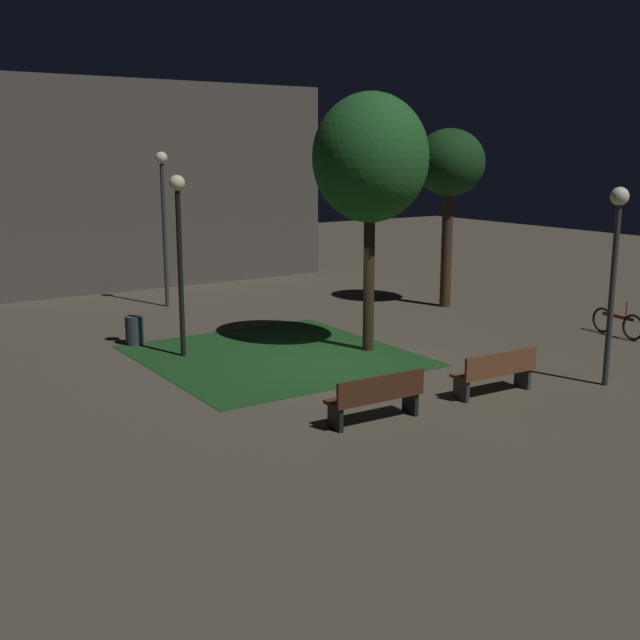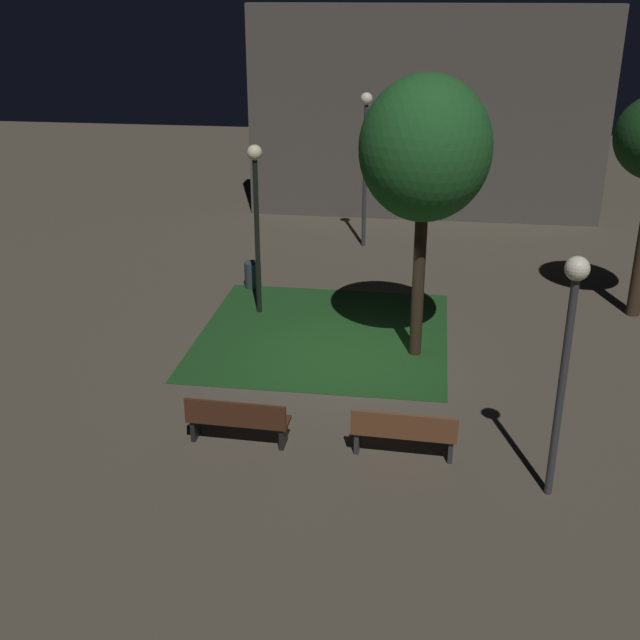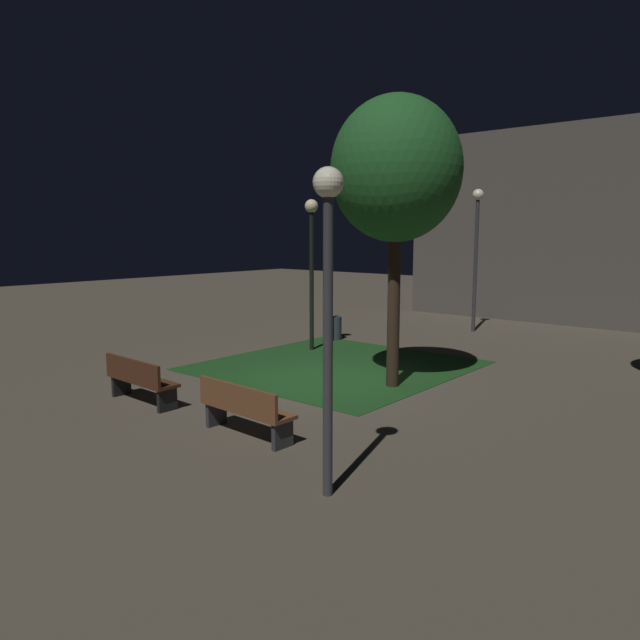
# 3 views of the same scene
# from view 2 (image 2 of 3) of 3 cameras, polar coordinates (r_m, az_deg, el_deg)

# --- Properties ---
(ground_plane) EXTENTS (60.00, 60.00, 0.00)m
(ground_plane) POSITION_cam_2_polar(r_m,az_deg,el_deg) (17.21, 1.71, -2.91)
(ground_plane) COLOR #4C4438
(grass_lawn) EXTENTS (5.69, 5.86, 0.01)m
(grass_lawn) POSITION_cam_2_polar(r_m,az_deg,el_deg) (18.47, 0.26, -1.02)
(grass_lawn) COLOR #194219
(grass_lawn) RESTS_ON ground
(bench_corner) EXTENTS (1.81, 0.54, 0.88)m
(bench_corner) POSITION_cam_2_polar(r_m,az_deg,el_deg) (14.07, -5.93, -7.08)
(bench_corner) COLOR #422314
(bench_corner) RESTS_ON ground
(bench_lawn_edge) EXTENTS (1.82, 0.55, 0.88)m
(bench_lawn_edge) POSITION_cam_2_polar(r_m,az_deg,el_deg) (13.71, 6.04, -7.94)
(bench_lawn_edge) COLOR brown
(bench_lawn_edge) RESTS_ON ground
(tree_left_canopy) EXTENTS (2.65, 2.65, 5.95)m
(tree_left_canopy) POSITION_cam_2_polar(r_m,az_deg,el_deg) (16.27, 7.53, 11.96)
(tree_left_canopy) COLOR #2D2116
(tree_left_canopy) RESTS_ON ground
(lamp_post_path_center) EXTENTS (0.36, 0.36, 4.13)m
(lamp_post_path_center) POSITION_cam_2_polar(r_m,az_deg,el_deg) (18.92, -4.61, 8.58)
(lamp_post_path_center) COLOR black
(lamp_post_path_center) RESTS_ON ground
(lamp_post_near_wall) EXTENTS (0.36, 0.36, 3.96)m
(lamp_post_near_wall) POSITION_cam_2_polar(r_m,az_deg,el_deg) (12.18, 17.36, -1.08)
(lamp_post_near_wall) COLOR #333338
(lamp_post_near_wall) RESTS_ON ground
(lamp_post_plaza_west) EXTENTS (0.36, 0.36, 4.63)m
(lamp_post_plaza_west) POSITION_cam_2_polar(r_m,az_deg,el_deg) (24.18, 3.28, 12.45)
(lamp_post_plaza_west) COLOR #333338
(lamp_post_plaza_west) RESTS_ON ground
(trash_bin) EXTENTS (0.44, 0.44, 0.71)m
(trash_bin) POSITION_cam_2_polar(r_m,az_deg,el_deg) (21.32, -4.83, 3.23)
(trash_bin) COLOR #2D3842
(trash_bin) RESTS_ON ground
(building_wall_backdrop) EXTENTS (11.92, 0.80, 6.97)m
(building_wall_backdrop) POSITION_cam_2_polar(r_m,az_deg,el_deg) (27.61, 7.56, 14.32)
(building_wall_backdrop) COLOR #4C4742
(building_wall_backdrop) RESTS_ON ground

